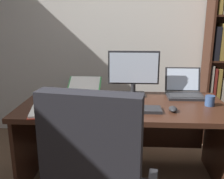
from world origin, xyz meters
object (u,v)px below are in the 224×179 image
(keyboard, at_px, (134,109))
(coffee_mug, at_px, (210,101))
(monitor, at_px, (133,73))
(computer_mouse, at_px, (173,109))
(desk, at_px, (123,121))
(notepad, at_px, (96,100))
(reading_stand_with_book, at_px, (84,86))
(laptop, at_px, (184,90))
(open_binder, at_px, (58,110))
(pen, at_px, (98,99))

(keyboard, distance_m, coffee_mug, 0.65)
(monitor, height_order, computer_mouse, monitor)
(desk, height_order, computer_mouse, computer_mouse)
(keyboard, xyz_separation_m, notepad, (-0.33, 0.24, -0.01))
(monitor, xyz_separation_m, computer_mouse, (0.30, -0.44, -0.19))
(desk, bearing_deg, keyboard, -70.13)
(reading_stand_with_book, bearing_deg, keyboard, -46.12)
(laptop, xyz_separation_m, keyboard, (-0.48, -0.44, -0.04))
(desk, xyz_separation_m, open_binder, (-0.51, -0.30, 0.20))
(notepad, bearing_deg, coffee_mug, -5.12)
(computer_mouse, relative_size, notepad, 0.50)
(reading_stand_with_book, xyz_separation_m, open_binder, (-0.12, -0.54, -0.06))
(laptop, distance_m, computer_mouse, 0.48)
(desk, xyz_separation_m, keyboard, (0.09, -0.25, 0.20))
(reading_stand_with_book, bearing_deg, monitor, -6.98)
(computer_mouse, distance_m, pen, 0.66)
(computer_mouse, distance_m, notepad, 0.68)
(monitor, bearing_deg, laptop, 0.78)
(desk, bearing_deg, monitor, 65.06)
(keyboard, relative_size, computer_mouse, 4.04)
(coffee_mug, bearing_deg, notepad, 174.88)
(desk, height_order, coffee_mug, coffee_mug)
(desk, xyz_separation_m, monitor, (0.09, 0.19, 0.40))
(computer_mouse, height_order, notepad, computer_mouse)
(laptop, distance_m, keyboard, 0.65)
(monitor, distance_m, laptop, 0.51)
(laptop, xyz_separation_m, coffee_mug, (0.15, -0.28, -0.01))
(coffee_mug, bearing_deg, open_binder, -170.34)
(keyboard, height_order, computer_mouse, computer_mouse)
(monitor, distance_m, notepad, 0.44)
(laptop, distance_m, coffee_mug, 0.32)
(monitor, xyz_separation_m, laptop, (0.48, 0.01, -0.16))
(notepad, bearing_deg, desk, 0.16)
(keyboard, height_order, notepad, keyboard)
(desk, relative_size, keyboard, 4.14)
(monitor, relative_size, open_binder, 0.99)
(laptop, height_order, coffee_mug, laptop)
(desk, height_order, open_binder, open_binder)
(monitor, distance_m, pen, 0.42)
(open_binder, distance_m, coffee_mug, 1.24)
(pen, bearing_deg, coffee_mug, -5.23)
(open_binder, xyz_separation_m, pen, (0.28, 0.29, 0.00))
(monitor, relative_size, laptop, 1.42)
(laptop, relative_size, coffee_mug, 3.89)
(reading_stand_with_book, distance_m, open_binder, 0.56)
(open_binder, relative_size, coffee_mug, 5.54)
(notepad, xyz_separation_m, coffee_mug, (0.96, -0.09, 0.04))
(reading_stand_with_book, bearing_deg, desk, -32.77)
(open_binder, distance_m, pen, 0.41)
(laptop, bearing_deg, open_binder, -155.41)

